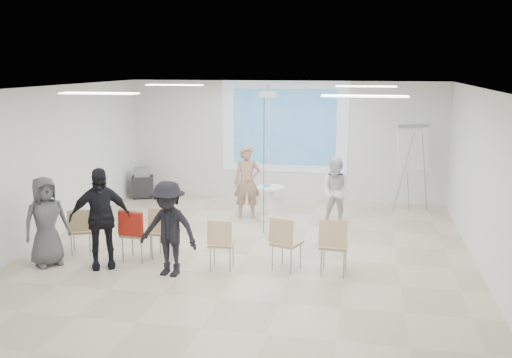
% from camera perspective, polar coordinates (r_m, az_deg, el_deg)
% --- Properties ---
extents(floor, '(8.00, 9.00, 0.10)m').
position_cam_1_polar(floor, '(10.48, -0.85, -7.84)').
color(floor, beige).
rests_on(floor, ground).
extents(ceiling, '(8.00, 9.00, 0.10)m').
position_cam_1_polar(ceiling, '(9.90, -0.90, 9.35)').
color(ceiling, white).
rests_on(ceiling, wall_back).
extents(wall_back, '(8.00, 0.10, 3.00)m').
position_cam_1_polar(wall_back, '(14.50, 2.86, 3.87)').
color(wall_back, silver).
rests_on(wall_back, floor).
extents(wall_left, '(0.10, 9.00, 3.00)m').
position_cam_1_polar(wall_left, '(11.60, -20.85, 1.21)').
color(wall_left, silver).
rests_on(wall_left, floor).
extents(wall_right, '(0.10, 9.00, 3.00)m').
position_cam_1_polar(wall_right, '(10.06, 22.31, -0.38)').
color(wall_right, silver).
rests_on(wall_right, floor).
extents(projection_halo, '(3.20, 0.01, 2.30)m').
position_cam_1_polar(projection_halo, '(14.40, 2.84, 5.22)').
color(projection_halo, silver).
rests_on(projection_halo, wall_back).
extents(projection_image, '(2.60, 0.01, 1.90)m').
position_cam_1_polar(projection_image, '(14.38, 2.83, 5.21)').
color(projection_image, teal).
rests_on(projection_image, wall_back).
extents(pedestal_table, '(0.73, 0.73, 0.78)m').
position_cam_1_polar(pedestal_table, '(12.62, 1.49, -2.21)').
color(pedestal_table, white).
rests_on(pedestal_table, floor).
extents(player_left, '(0.77, 0.62, 1.84)m').
position_cam_1_polar(player_left, '(12.72, -0.89, 0.15)').
color(player_left, tan).
rests_on(player_left, floor).
extents(player_right, '(0.90, 0.77, 1.64)m').
position_cam_1_polar(player_right, '(12.21, 8.08, -0.92)').
color(player_right, white).
rests_on(player_right, floor).
extents(controller_left, '(0.08, 0.14, 0.04)m').
position_cam_1_polar(controller_left, '(12.87, 0.12, 1.61)').
color(controller_left, white).
rests_on(controller_left, player_left).
extents(controller_right, '(0.07, 0.14, 0.04)m').
position_cam_1_polar(controller_right, '(12.40, 7.35, 0.65)').
color(controller_right, silver).
rests_on(controller_right, player_right).
extents(chair_far_left, '(0.53, 0.55, 0.86)m').
position_cam_1_polar(chair_far_left, '(10.81, -17.15, -4.66)').
color(chair_far_left, tan).
rests_on(chair_far_left, floor).
extents(chair_left_mid, '(0.48, 0.51, 0.95)m').
position_cam_1_polar(chair_left_mid, '(10.19, -12.11, -5.05)').
color(chair_left_mid, tan).
rests_on(chair_left_mid, floor).
extents(chair_left_inner, '(0.47, 0.50, 0.95)m').
position_cam_1_polar(chair_left_inner, '(10.20, -9.26, -4.92)').
color(chair_left_inner, tan).
rests_on(chair_left_inner, floor).
extents(chair_center, '(0.44, 0.47, 0.88)m').
position_cam_1_polar(chair_center, '(9.58, -3.53, -6.15)').
color(chair_center, tan).
rests_on(chair_center, floor).
extents(chair_right_inner, '(0.57, 0.59, 0.93)m').
position_cam_1_polar(chair_right_inner, '(9.53, 2.87, -6.07)').
color(chair_right_inner, tan).
rests_on(chair_right_inner, floor).
extents(chair_right_far, '(0.47, 0.51, 0.97)m').
position_cam_1_polar(chair_right_far, '(9.39, 7.77, -6.26)').
color(chair_right_far, tan).
rests_on(chair_right_far, floor).
extents(red_jacket, '(0.44, 0.13, 0.41)m').
position_cam_1_polar(red_jacket, '(10.02, -12.42, -4.41)').
color(red_jacket, '#A41F14').
rests_on(red_jacket, chair_left_mid).
extents(laptop, '(0.36, 0.27, 0.03)m').
position_cam_1_polar(laptop, '(10.31, -9.04, -5.04)').
color(laptop, black).
rests_on(laptop, chair_left_inner).
extents(audience_left, '(1.34, 1.14, 1.98)m').
position_cam_1_polar(audience_left, '(9.93, -15.36, -3.08)').
color(audience_left, black).
rests_on(audience_left, floor).
extents(audience_mid, '(1.24, 0.81, 1.79)m').
position_cam_1_polar(audience_mid, '(9.35, -8.76, -4.33)').
color(audience_mid, black).
rests_on(audience_mid, floor).
extents(audience_outer, '(0.97, 1.01, 1.74)m').
position_cam_1_polar(audience_outer, '(10.36, -20.30, -3.50)').
color(audience_outer, '#505155').
rests_on(audience_outer, floor).
extents(flipchart_easel, '(0.84, 0.66, 2.05)m').
position_cam_1_polar(flipchart_easel, '(13.53, 15.40, 2.98)').
color(flipchart_easel, '#96999E').
rests_on(flipchart_easel, floor).
extents(av_cart, '(0.65, 0.58, 0.81)m').
position_cam_1_polar(av_cart, '(15.00, -11.26, -0.46)').
color(av_cart, black).
rests_on(av_cart, floor).
extents(ceiling_projector, '(0.30, 0.25, 3.00)m').
position_cam_1_polar(ceiling_projector, '(11.36, 1.17, 7.80)').
color(ceiling_projector, white).
rests_on(ceiling_projector, ceiling).
extents(fluor_panel_nw, '(1.20, 0.30, 0.02)m').
position_cam_1_polar(fluor_panel_nw, '(12.37, -8.15, 9.29)').
color(fluor_panel_nw, white).
rests_on(fluor_panel_nw, ceiling).
extents(fluor_panel_ne, '(1.20, 0.30, 0.02)m').
position_cam_1_polar(fluor_panel_ne, '(11.68, 10.96, 9.08)').
color(fluor_panel_ne, white).
rests_on(fluor_panel_ne, ceiling).
extents(fluor_panel_sw, '(1.20, 0.30, 0.02)m').
position_cam_1_polar(fluor_panel_sw, '(9.14, -15.43, 8.26)').
color(fluor_panel_sw, white).
rests_on(fluor_panel_sw, ceiling).
extents(fluor_panel_se, '(1.20, 0.30, 0.02)m').
position_cam_1_polar(fluor_panel_se, '(8.19, 10.80, 8.14)').
color(fluor_panel_se, white).
rests_on(fluor_panel_se, ceiling).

